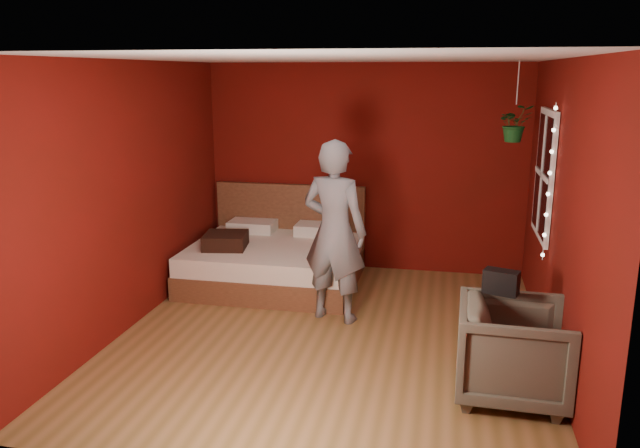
% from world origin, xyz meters
% --- Properties ---
extents(floor, '(4.50, 4.50, 0.00)m').
position_xyz_m(floor, '(0.00, 0.00, 0.00)').
color(floor, olive).
rests_on(floor, ground).
extents(room_walls, '(4.04, 4.54, 2.62)m').
position_xyz_m(room_walls, '(0.00, 0.00, 1.68)').
color(room_walls, '#640E0A').
rests_on(room_walls, ground).
extents(window, '(0.05, 0.97, 1.27)m').
position_xyz_m(window, '(1.97, 0.90, 1.50)').
color(window, white).
rests_on(window, room_walls).
extents(fairy_lights, '(0.04, 0.04, 1.45)m').
position_xyz_m(fairy_lights, '(1.94, 0.37, 1.50)').
color(fairy_lights, silver).
rests_on(fairy_lights, room_walls).
extents(bed, '(1.96, 1.66, 1.08)m').
position_xyz_m(bed, '(-0.95, 1.46, 0.28)').
color(bed, brown).
rests_on(bed, ground).
extents(person, '(0.77, 0.60, 1.85)m').
position_xyz_m(person, '(-0.05, 0.45, 0.93)').
color(person, slate).
rests_on(person, ground).
extents(armchair, '(0.87, 0.84, 0.77)m').
position_xyz_m(armchair, '(1.60, -0.84, 0.38)').
color(armchair, '#595546').
rests_on(armchair, ground).
extents(handbag, '(0.30, 0.22, 0.19)m').
position_xyz_m(handbag, '(1.49, -0.62, 0.87)').
color(handbag, black).
rests_on(handbag, armchair).
extents(throw_pillow, '(0.55, 0.55, 0.17)m').
position_xyz_m(throw_pillow, '(-1.46, 1.13, 0.57)').
color(throw_pillow, black).
rests_on(throw_pillow, bed).
extents(hanging_plant, '(0.41, 0.38, 0.82)m').
position_xyz_m(hanging_plant, '(1.69, 1.26, 1.97)').
color(hanging_plant, silver).
rests_on(hanging_plant, room_walls).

